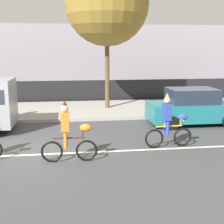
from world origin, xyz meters
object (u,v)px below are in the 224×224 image
parade_cyclist_orange (69,135)px  parked_car_teal (193,107)px  pedestrian_onlooker (3,100)px  parade_cyclist_cobalt (169,124)px

parade_cyclist_orange → parked_car_teal: parade_cyclist_orange is taller
parked_car_teal → pedestrian_onlooker: 8.80m
parade_cyclist_cobalt → pedestrian_onlooker: 8.12m
parade_cyclist_orange → parade_cyclist_cobalt: size_ratio=1.00×
parade_cyclist_cobalt → parked_car_teal: bearing=55.6°
parade_cyclist_orange → pedestrian_onlooker: size_ratio=1.19×
parade_cyclist_orange → pedestrian_onlooker: parade_cyclist_orange is taller
parked_car_teal → parade_cyclist_orange: bearing=-143.8°
parade_cyclist_orange → parade_cyclist_cobalt: same height
pedestrian_onlooker → parked_car_teal: bearing=-11.6°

